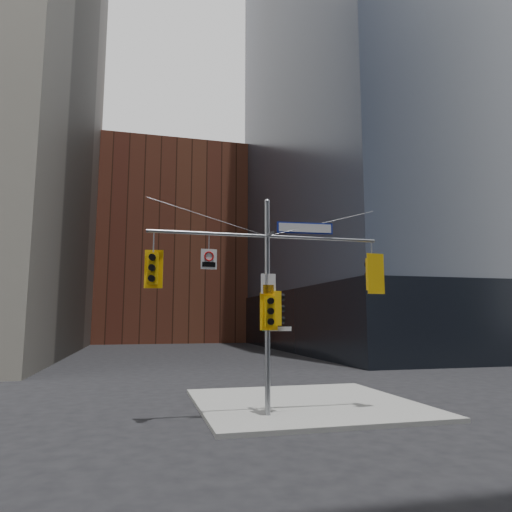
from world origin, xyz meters
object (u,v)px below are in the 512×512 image
signal_assembly (267,283)px  traffic_light_pole_side (277,308)px  regulatory_sign_arm (209,258)px  traffic_light_pole_front (270,311)px  traffic_light_west_arm (153,268)px  traffic_light_east_arm (373,274)px  street_sign_blade (305,228)px

signal_assembly → traffic_light_pole_side: 0.91m
regulatory_sign_arm → signal_assembly: bearing=-4.9°
traffic_light_pole_side → traffic_light_pole_front: (-0.33, -0.28, -0.10)m
traffic_light_west_arm → traffic_light_pole_front: 3.99m
signal_assembly → traffic_light_east_arm: signal_assembly is taller
traffic_light_east_arm → street_sign_blade: (-2.53, 0.00, 1.55)m
regulatory_sign_arm → traffic_light_west_arm: bearing=173.5°
street_sign_blade → traffic_light_pole_front: bearing=-164.9°
traffic_light_pole_side → traffic_light_east_arm: bearing=-100.5°
signal_assembly → regulatory_sign_arm: signal_assembly is taller
traffic_light_west_arm → street_sign_blade: (5.12, -0.01, 1.55)m
traffic_light_east_arm → traffic_light_pole_side: bearing=-6.8°
traffic_light_east_arm → traffic_light_pole_side: traffic_light_east_arm is taller
traffic_light_east_arm → traffic_light_pole_front: size_ratio=1.16×
traffic_light_west_arm → traffic_light_pole_front: (3.75, -0.28, -1.34)m
traffic_light_pole_front → traffic_light_east_arm: bearing=9.8°
signal_assembly → traffic_light_pole_side: size_ratio=7.02×
traffic_light_pole_front → signal_assembly: bearing=96.0°
traffic_light_pole_side → regulatory_sign_arm: (-2.31, -0.04, 1.60)m
traffic_light_pole_side → signal_assembly: bearing=82.5°
traffic_light_pole_front → street_sign_blade: size_ratio=0.62×
traffic_light_east_arm → street_sign_blade: size_ratio=0.72×
traffic_light_east_arm → regulatory_sign_arm: bearing=-6.3°
signal_assembly → regulatory_sign_arm: bearing=-179.4°
traffic_light_west_arm → traffic_light_east_arm: (7.65, -0.01, 0.00)m
traffic_light_pole_front → street_sign_blade: 3.21m
traffic_light_east_arm → regulatory_sign_arm: traffic_light_east_arm is taller
traffic_light_pole_front → regulatory_sign_arm: bearing=178.8°
traffic_light_west_arm → regulatory_sign_arm: 1.81m
traffic_light_pole_side → regulatory_sign_arm: 2.81m
traffic_light_pole_side → street_sign_blade: 2.97m
signal_assembly → traffic_light_west_arm: size_ratio=6.50×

